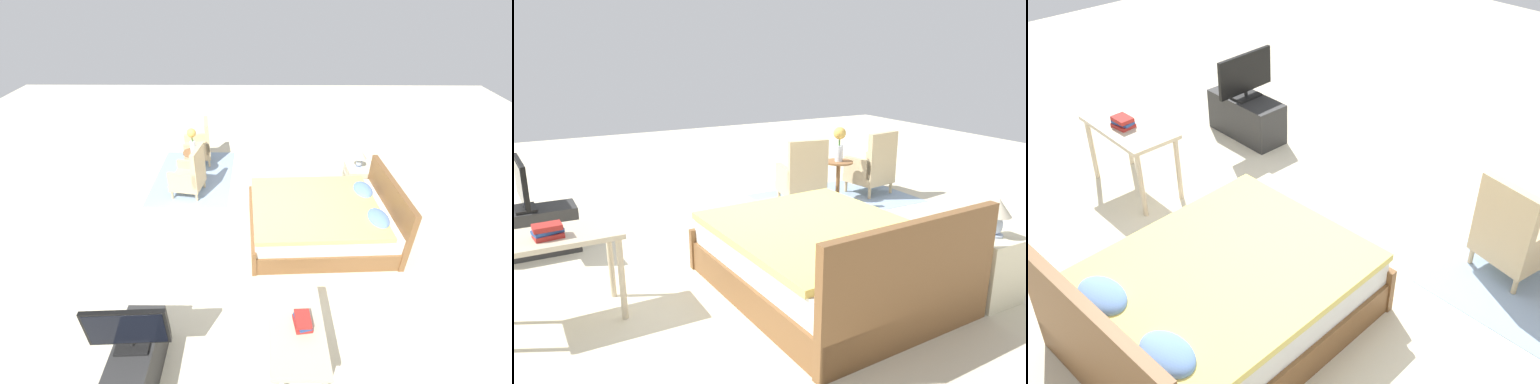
# 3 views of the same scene
# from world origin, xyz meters

# --- Properties ---
(ground_plane) EXTENTS (16.00, 16.00, 0.00)m
(ground_plane) POSITION_xyz_m (0.00, 0.00, 0.00)
(ground_plane) COLOR beige
(floor_rug) EXTENTS (2.10, 1.50, 0.01)m
(floor_rug) POSITION_xyz_m (-1.78, -1.08, 0.00)
(floor_rug) COLOR #8EA8C6
(floor_rug) RESTS_ON ground_plane
(bed) EXTENTS (1.75, 2.18, 0.96)m
(bed) POSITION_xyz_m (-0.03, 1.18, 0.30)
(bed) COLOR brown
(bed) RESTS_ON ground_plane
(armchair_by_window_left) EXTENTS (0.62, 0.62, 0.92)m
(armchair_by_window_left) POSITION_xyz_m (-2.38, -1.03, 0.38)
(armchair_by_window_left) COLOR #CCB284
(armchair_by_window_left) RESTS_ON floor_rug
(armchair_by_window_right) EXTENTS (0.62, 0.62, 0.92)m
(armchair_by_window_right) POSITION_xyz_m (-1.18, -1.03, 0.38)
(armchair_by_window_right) COLOR #CCB284
(armchair_by_window_right) RESTS_ON floor_rug
(side_table) EXTENTS (0.40, 0.40, 0.55)m
(side_table) POSITION_xyz_m (-1.78, -1.04, 0.35)
(side_table) COLOR #936038
(side_table) RESTS_ON ground_plane
(flower_vase) EXTENTS (0.17, 0.17, 0.48)m
(flower_vase) POSITION_xyz_m (-1.78, -1.04, 0.84)
(flower_vase) COLOR silver
(flower_vase) RESTS_ON side_table
(nightstand) EXTENTS (0.44, 0.41, 0.58)m
(nightstand) POSITION_xyz_m (-1.16, 1.96, 0.29)
(nightstand) COLOR beige
(nightstand) RESTS_ON ground_plane
(table_lamp) EXTENTS (0.22, 0.22, 0.33)m
(table_lamp) POSITION_xyz_m (-1.16, 1.96, 0.80)
(table_lamp) COLOR #9EADC6
(table_lamp) RESTS_ON nightstand
(tv_stand) EXTENTS (0.96, 0.40, 0.49)m
(tv_stand) POSITION_xyz_m (2.18, -1.00, 0.24)
(tv_stand) COLOR #2D2D2D
(tv_stand) RESTS_ON ground_plane
(tv_flatscreen) EXTENTS (0.22, 0.77, 0.52)m
(tv_flatscreen) POSITION_xyz_m (2.18, -1.00, 0.76)
(tv_flatscreen) COLOR black
(tv_flatscreen) RESTS_ON tv_stand
(vanity_desk) EXTENTS (1.04, 0.52, 0.73)m
(vanity_desk) POSITION_xyz_m (2.10, 0.56, 0.62)
(vanity_desk) COLOR beige
(vanity_desk) RESTS_ON ground_plane
(book_stack) EXTENTS (0.23, 0.18, 0.10)m
(book_stack) POSITION_xyz_m (2.10, 0.62, 0.78)
(book_stack) COLOR #AD2823
(book_stack) RESTS_ON vanity_desk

